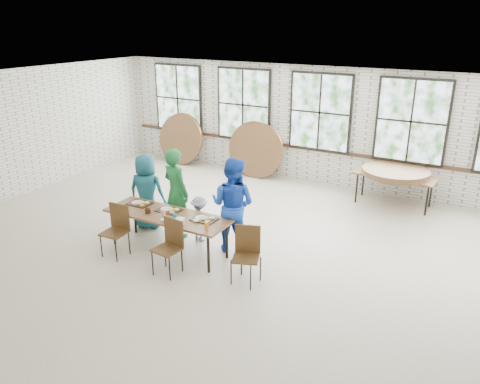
{
  "coord_description": "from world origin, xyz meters",
  "views": [
    {
      "loc": [
        4.05,
        -6.67,
        4.08
      ],
      "look_at": [
        0.0,
        0.4,
        1.05
      ],
      "focal_mm": 35.0,
      "sensor_mm": 36.0,
      "label": 1
    }
  ],
  "objects_px": {
    "chair_near_left": "(117,225)",
    "chair_near_right": "(170,242)",
    "dining_table": "(167,217)",
    "storage_table": "(395,177)"
  },
  "relations": [
    {
      "from": "dining_table",
      "to": "chair_near_right",
      "type": "relative_size",
      "value": 2.54
    },
    {
      "from": "dining_table",
      "to": "chair_near_right",
      "type": "distance_m",
      "value": 0.78
    },
    {
      "from": "dining_table",
      "to": "storage_table",
      "type": "distance_m",
      "value": 5.38
    },
    {
      "from": "dining_table",
      "to": "storage_table",
      "type": "height_order",
      "value": "same"
    },
    {
      "from": "dining_table",
      "to": "chair_near_left",
      "type": "height_order",
      "value": "chair_near_left"
    },
    {
      "from": "chair_near_right",
      "to": "storage_table",
      "type": "xyz_separation_m",
      "value": [
        2.58,
        4.99,
        0.13
      ]
    },
    {
      "from": "chair_near_left",
      "to": "chair_near_right",
      "type": "bearing_deg",
      "value": -6.55
    },
    {
      "from": "chair_near_left",
      "to": "chair_near_right",
      "type": "relative_size",
      "value": 1.0
    },
    {
      "from": "dining_table",
      "to": "chair_near_left",
      "type": "distance_m",
      "value": 0.92
    },
    {
      "from": "dining_table",
      "to": "chair_near_right",
      "type": "bearing_deg",
      "value": -49.98
    }
  ]
}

